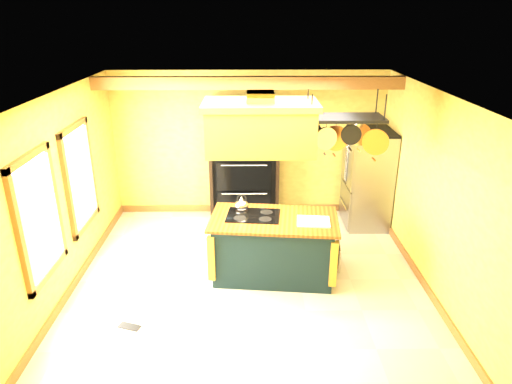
{
  "coord_description": "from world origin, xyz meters",
  "views": [
    {
      "loc": [
        0.02,
        -5.71,
        3.66
      ],
      "look_at": [
        0.1,
        0.3,
        1.27
      ],
      "focal_mm": 32.0,
      "sensor_mm": 36.0,
      "label": 1
    }
  ],
  "objects_px": {
    "kitchen_island": "(273,246)",
    "range_hood": "(260,126)",
    "hutch": "(244,173)",
    "pot_rack": "(345,127)",
    "refrigerator": "(367,181)"
  },
  "relations": [
    {
      "from": "kitchen_island",
      "to": "range_hood",
      "type": "relative_size",
      "value": 1.27
    },
    {
      "from": "kitchen_island",
      "to": "range_hood",
      "type": "distance_m",
      "value": 1.8
    },
    {
      "from": "range_hood",
      "to": "hutch",
      "type": "height_order",
      "value": "range_hood"
    },
    {
      "from": "range_hood",
      "to": "pot_rack",
      "type": "height_order",
      "value": "same"
    },
    {
      "from": "pot_rack",
      "to": "hutch",
      "type": "bearing_deg",
      "value": 122.99
    },
    {
      "from": "kitchen_island",
      "to": "range_hood",
      "type": "bearing_deg",
      "value": -173.75
    },
    {
      "from": "range_hood",
      "to": "refrigerator",
      "type": "relative_size",
      "value": 0.87
    },
    {
      "from": "kitchen_island",
      "to": "refrigerator",
      "type": "xyz_separation_m",
      "value": [
        1.75,
        1.73,
        0.37
      ]
    },
    {
      "from": "kitchen_island",
      "to": "pot_rack",
      "type": "bearing_deg",
      "value": 5.91
    },
    {
      "from": "pot_rack",
      "to": "kitchen_island",
      "type": "bearing_deg",
      "value": 179.94
    },
    {
      "from": "pot_rack",
      "to": "refrigerator",
      "type": "height_order",
      "value": "pot_rack"
    },
    {
      "from": "kitchen_island",
      "to": "pot_rack",
      "type": "xyz_separation_m",
      "value": [
        0.92,
        -0.0,
        1.76
      ]
    },
    {
      "from": "range_hood",
      "to": "pot_rack",
      "type": "bearing_deg",
      "value": 0.0
    },
    {
      "from": "refrigerator",
      "to": "hutch",
      "type": "relative_size",
      "value": 0.78
    },
    {
      "from": "refrigerator",
      "to": "hutch",
      "type": "height_order",
      "value": "hutch"
    }
  ]
}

